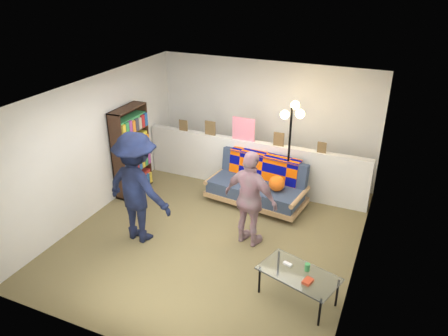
% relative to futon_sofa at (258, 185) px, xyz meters
% --- Properties ---
extents(ground, '(5.00, 5.00, 0.00)m').
position_rel_futon_sofa_xyz_m(ground, '(-0.30, -1.29, -0.36)').
color(ground, brown).
rests_on(ground, ground).
extents(room_shell, '(4.60, 5.05, 2.45)m').
position_rel_futon_sofa_xyz_m(room_shell, '(-0.30, -0.82, 1.31)').
color(room_shell, silver).
rests_on(room_shell, ground).
extents(half_wall_ledge, '(4.45, 0.15, 1.00)m').
position_rel_futon_sofa_xyz_m(half_wall_ledge, '(-0.30, 0.51, 0.14)').
color(half_wall_ledge, silver).
rests_on(half_wall_ledge, ground).
extents(ledge_decor, '(2.97, 0.02, 0.45)m').
position_rel_futon_sofa_xyz_m(ledge_decor, '(-0.53, 0.49, 0.82)').
color(ledge_decor, brown).
rests_on(ledge_decor, half_wall_ledge).
extents(futon_sofa, '(1.89, 1.06, 0.77)m').
position_rel_futon_sofa_xyz_m(futon_sofa, '(0.00, 0.00, 0.00)').
color(futon_sofa, tan).
rests_on(futon_sofa, ground).
extents(bookshelf, '(0.28, 0.85, 1.70)m').
position_rel_futon_sofa_xyz_m(bookshelf, '(-2.38, -0.53, 0.43)').
color(bookshelf, black).
rests_on(bookshelf, ground).
extents(coffee_table, '(1.14, 0.84, 0.53)m').
position_rel_futon_sofa_xyz_m(coffee_table, '(1.36, -2.23, 0.04)').
color(coffee_table, black).
rests_on(coffee_table, ground).
extents(floor_lamp, '(0.44, 0.34, 1.95)m').
position_rel_futon_sofa_xyz_m(floor_lamp, '(0.50, 0.22, 1.02)').
color(floor_lamp, black).
rests_on(floor_lamp, ground).
extents(person_left, '(1.27, 0.85, 1.83)m').
position_rel_futon_sofa_xyz_m(person_left, '(-1.36, -1.83, 0.55)').
color(person_left, black).
rests_on(person_left, ground).
extents(person_right, '(0.99, 0.58, 1.58)m').
position_rel_futon_sofa_xyz_m(person_right, '(0.31, -1.26, 0.43)').
color(person_right, pink).
rests_on(person_right, ground).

